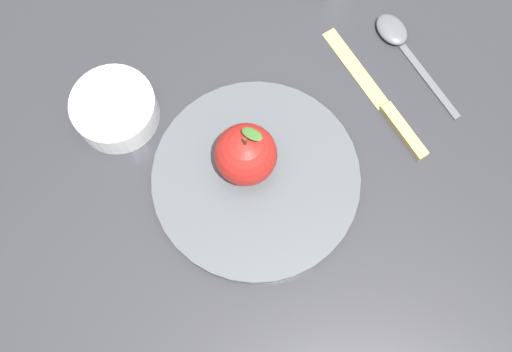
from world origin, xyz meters
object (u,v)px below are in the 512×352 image
apple (246,154)px  knife (383,104)px  side_bowl (114,108)px  spoon (400,40)px  dinner_plate (256,178)px

apple → knife: apple is taller
apple → side_bowl: 0.17m
apple → knife: bearing=-16.9°
knife → side_bowl: bearing=139.5°
apple → side_bowl: apple is taller
apple → side_bowl: size_ratio=0.83×
spoon → apple: bearing=178.2°
side_bowl → spoon: (0.32, -0.16, -0.02)m
side_bowl → dinner_plate: bearing=-69.4°
spoon → knife: bearing=-149.7°
side_bowl → spoon: 0.36m
side_bowl → knife: (0.25, -0.21, -0.02)m
apple → spoon: bearing=-1.8°
knife → dinner_plate: bearing=168.9°
dinner_plate → side_bowl: (-0.07, 0.17, 0.01)m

